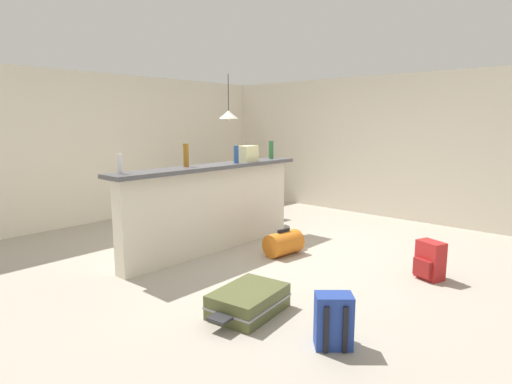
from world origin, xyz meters
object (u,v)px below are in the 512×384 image
dining_chair_far_side (214,186)px  pendant_lamp (229,115)px  grocery_bag (248,154)px  duffel_bag_orange (284,243)px  bottle_blue (236,154)px  suitcase_flat_olive (248,301)px  backpack_blue (333,321)px  backpack_red (430,261)px  dining_table (233,182)px  dining_chair_near_partition (251,193)px  bottle_green (271,150)px  bottle_amber (186,155)px  bottle_white (120,164)px

dining_chair_far_side → pendant_lamp: (-0.03, -0.44, 1.30)m
grocery_bag → duffel_bag_orange: (-0.22, -0.82, -1.10)m
bottle_blue → dining_chair_far_side: 2.23m
grocery_bag → suitcase_flat_olive: grocery_bag is taller
backpack_blue → backpack_red: bearing=-1.1°
duffel_bag_orange → bottle_blue: bearing=95.7°
pendant_lamp → duffel_bag_orange: 2.86m
dining_table → dining_chair_near_partition: (-0.06, -0.48, -0.13)m
bottle_green → backpack_red: 2.81m
bottle_blue → dining_table: (1.14, 1.20, -0.61)m
bottle_amber → dining_table: 2.25m
dining_chair_far_side → duffel_bag_orange: size_ratio=1.82×
pendant_lamp → bottle_amber: bearing=-148.7°
dining_chair_far_side → pendant_lamp: size_ratio=1.16×
bottle_white → duffel_bag_orange: 2.25m
bottle_blue → dining_table: bottle_blue is taller
bottle_white → bottle_blue: bearing=-4.4°
bottle_green → pendant_lamp: (0.29, 1.20, 0.54)m
dining_table → backpack_blue: size_ratio=2.62×
bottle_white → suitcase_flat_olive: (0.21, -1.69, -1.14)m
bottle_white → pendant_lamp: 3.11m
bottle_white → backpack_blue: size_ratio=0.51×
backpack_blue → dining_table: bearing=54.4°
backpack_blue → bottle_blue: bearing=59.0°
bottle_white → backpack_blue: bottle_white is taller
bottle_white → duffel_bag_orange: bearing=-26.9°
dining_chair_near_partition → suitcase_flat_olive: size_ratio=1.08×
grocery_bag → pendant_lamp: pendant_lamp is taller
dining_table → suitcase_flat_olive: bearing=-133.4°
bottle_white → bottle_amber: bottle_amber is taller
backpack_blue → bottle_green: bearing=47.5°
dining_table → suitcase_flat_olive: 3.84m
dining_chair_near_partition → dining_chair_far_side: (0.10, 1.02, 0.00)m
dining_table → duffel_bag_orange: (-1.07, -1.96, -0.50)m
bottle_white → pendant_lamp: (2.82, 1.17, 0.57)m
suitcase_flat_olive → dining_chair_far_side: bearing=51.2°
bottle_amber → duffel_bag_orange: (0.82, -0.91, -1.14)m
grocery_bag → dining_table: (0.85, 1.14, -0.61)m
bottle_blue → pendant_lamp: (1.15, 1.30, 0.55)m
dining_table → dining_chair_far_side: bearing=85.9°
grocery_bag → backpack_red: grocery_bag is taller
dining_chair_far_side → pendant_lamp: bearing=-94.2°
bottle_amber → dining_table: (1.89, 1.05, -0.64)m
dining_chair_near_partition → backpack_blue: bearing=-128.9°
bottle_blue → dining_chair_near_partition: 1.50m
grocery_bag → dining_table: size_ratio=0.24×
suitcase_flat_olive → grocery_bag: bearing=42.7°
bottle_blue → dining_chair_far_side: bearing=55.8°
bottle_white → suitcase_flat_olive: 2.05m
bottle_amber → bottle_blue: (0.74, -0.15, -0.03)m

